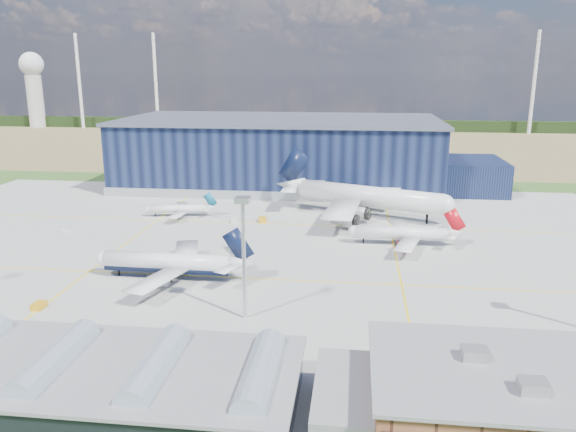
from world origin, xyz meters
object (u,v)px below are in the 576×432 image
(airstair, at_px, (269,355))
(gse_van_b, at_px, (236,247))
(gse_cart_a, at_px, (235,220))
(gse_van_c, at_px, (522,360))
(gse_tug_b, at_px, (39,306))
(gse_cart_b, at_px, (65,232))
(ops_building, at_px, (559,406))
(airliner_red, at_px, (401,227))
(hangar, at_px, (288,155))
(airliner_regional, at_px, (178,205))
(airliner_navy, at_px, (167,253))
(car_a, at_px, (544,384))
(light_mast_center, at_px, (243,238))
(car_b, at_px, (554,385))
(gse_tug_c, at_px, (262,220))
(airliner_widebody, at_px, (369,186))

(airstair, bearing_deg, gse_van_b, 90.05)
(gse_cart_a, distance_m, gse_van_c, 99.39)
(gse_tug_b, distance_m, gse_cart_b, 52.04)
(ops_building, height_order, airliner_red, ops_building)
(hangar, distance_m, gse_van_c, 147.31)
(hangar, distance_m, airliner_regional, 61.94)
(gse_van_b, bearing_deg, gse_van_c, -68.35)
(hangar, xyz_separation_m, airliner_navy, (-13.58, -106.80, -5.68))
(airliner_regional, bearing_deg, car_a, 124.09)
(airliner_red, distance_m, gse_van_b, 43.11)
(light_mast_center, xyz_separation_m, gse_van_c, (45.90, -12.20, -14.29))
(airliner_regional, height_order, car_a, airliner_regional)
(airliner_red, xyz_separation_m, car_b, (17.05, -66.63, -4.33))
(gse_tug_c, height_order, airstair, airstair)
(gse_van_c, bearing_deg, car_a, -151.14)
(airliner_red, bearing_deg, gse_cart_b, 0.53)
(airliner_red, height_order, airliner_regional, airliner_red)
(airliner_navy, relative_size, car_a, 9.26)
(gse_cart_a, relative_size, car_b, 0.72)
(ops_building, height_order, gse_tug_b, ops_building)
(airliner_navy, relative_size, airliner_regional, 1.59)
(gse_tug_c, bearing_deg, car_b, -69.66)
(gse_cart_b, bearing_deg, ops_building, -105.50)
(car_b, bearing_deg, airliner_red, -10.55)
(gse_cart_a, height_order, gse_cart_b, gse_cart_a)
(airliner_widebody, xyz_separation_m, gse_cart_b, (-83.96, -30.07, -9.11))
(gse_van_b, bearing_deg, airliner_navy, -144.51)
(airliner_regional, xyz_separation_m, gse_tug_b, (-5.24, -70.66, -3.12))
(light_mast_center, xyz_separation_m, airstair, (6.96, -16.00, -13.90))
(gse_tug_c, xyz_separation_m, gse_van_c, (53.72, -78.82, 0.40))
(hangar, distance_m, airliner_navy, 107.81)
(gse_van_b, xyz_separation_m, gse_cart_b, (-50.34, 9.18, -0.60))
(hangar, bearing_deg, car_b, -68.60)
(gse_cart_b, relative_size, car_a, 0.74)
(airliner_red, relative_size, gse_cart_a, 10.44)
(gse_cart_b, height_order, car_b, car_b)
(gse_cart_b, height_order, airstair, airstair)
(gse_van_b, distance_m, car_a, 80.30)
(airliner_widebody, bearing_deg, gse_cart_b, -138.11)
(light_mast_center, xyz_separation_m, airliner_navy, (-20.77, 18.00, -9.50))
(airliner_red, relative_size, gse_tug_b, 10.66)
(hangar, bearing_deg, gse_cart_a, -98.45)
(airstair, bearing_deg, airliner_red, 51.76)
(hangar, bearing_deg, car_a, -69.07)
(car_b, bearing_deg, car_a, 65.10)
(gse_van_b, distance_m, gse_tug_c, 28.53)
(gse_tug_b, relative_size, car_b, 0.70)
(car_a, bearing_deg, airstair, 85.38)
(ops_building, xyz_separation_m, airliner_widebody, (-21.34, 107.42, 4.95))
(ops_building, xyz_separation_m, airstair, (-38.05, 14.00, -3.27))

